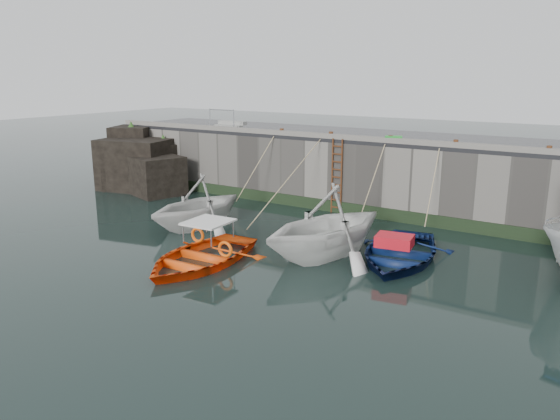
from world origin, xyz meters
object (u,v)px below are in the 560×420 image
Objects in this scene: fish_crate at (394,139)px; bollard_a at (282,132)px; boat_near_blacktrim at (325,255)px; bollard_d at (456,143)px; bollard_c at (390,139)px; bollard_e at (549,150)px; ladder at (337,177)px; boat_near_white at (198,226)px; boat_near_blue at (200,263)px; boat_near_navy at (398,259)px; bollard_b at (331,135)px.

bollard_a is (-5.31, -0.05, 0.01)m from fish_crate.
bollard_d reaches higher than boat_near_blacktrim.
bollard_c and bollard_d have the same top height.
ladder is at bearing -177.60° from bollard_e.
bollard_c is (-0.11, 5.57, 3.30)m from boat_near_blacktrim.
boat_near_blue is (2.95, -3.26, 0.00)m from boat_near_white.
boat_near_navy is (5.16, 3.79, 0.00)m from boat_near_blue.
bollard_b is at bearing 146.14° from ladder.
boat_near_blacktrim is at bearing 40.89° from boat_near_blue.
bollard_c is (-2.31, 4.65, 3.30)m from boat_near_navy.
bollard_c is at bearing 68.11° from boat_near_blue.
bollard_c is (2.70, 0.00, 0.00)m from bollard_b.
bollard_c is at bearing 180.00° from bollard_d.
bollard_e is at bearing 60.53° from boat_near_blacktrim.
bollard_a is at bearing 162.09° from fish_crate.
bollard_b is 2.70m from bollard_c.
boat_near_blue is 0.92× the size of boat_near_blacktrim.
boat_near_blacktrim reaches higher than boat_near_blue.
bollard_b reaches higher than boat_near_blue.
ladder is 3.47m from bollard_a.
boat_near_navy is at bearing -93.52° from bollard_d.
ladder is 11.43× the size of bollard_e.
bollard_a and bollard_b have the same top height.
boat_near_navy is at bearing 10.04° from boat_near_white.
boat_near_blue is (-0.65, -8.11, -1.59)m from ladder.
bollard_c is at bearing 0.00° from bollard_b.
bollard_e is at bearing 41.08° from boat_near_blue.
fish_crate reaches higher than boat_near_white.
bollard_d is at bearing 0.00° from bollard_c.
bollard_b reaches higher than boat_near_navy.
fish_crate is at bearing 0.54° from bollard_a.
bollard_d is at bearing 0.00° from bollard_a.
bollard_a is (-7.51, 4.65, 3.30)m from boat_near_navy.
bollard_a is 1.00× the size of bollard_c.
bollard_b is (-2.81, 5.57, 3.30)m from boat_near_blacktrim.
ladder is 5.11m from bollard_d.
bollard_b reaches higher than ladder.
boat_near_blue is 16.67× the size of bollard_b.
fish_crate is 2.40× the size of bollard_e.
bollard_c is 1.00× the size of bollard_d.
boat_near_white is at bearing -156.94° from fish_crate.
bollard_e is at bearing -18.96° from fish_crate.
bollard_a and bollard_c have the same top height.
bollard_c is 5.80m from bollard_e.
ladder is at bearing 171.01° from fish_crate.
bollard_a is at bearing 89.64° from boat_near_white.
fish_crate is 2.49m from bollard_d.
bollard_e reaches higher than boat_near_blacktrim.
ladder is 11.43× the size of bollard_a.
boat_near_white is 8.56m from fish_crate.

